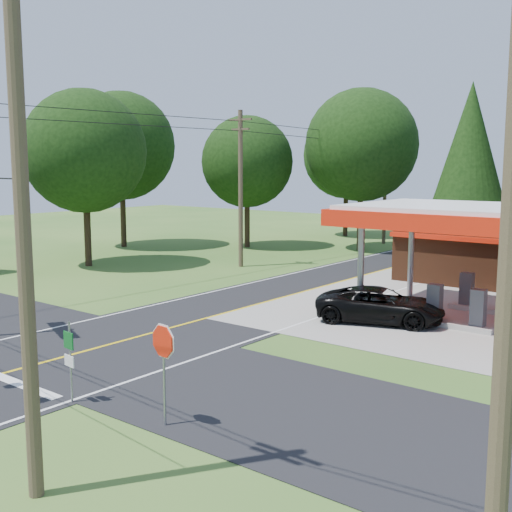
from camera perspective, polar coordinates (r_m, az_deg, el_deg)
The scene contains 13 objects.
ground at distance 23.88m, azimuth -14.50°, elevation -8.11°, with size 120.00×120.00×0.00m, color #335F21.
main_highway at distance 23.88m, azimuth -14.50°, elevation -8.09°, with size 8.00×120.00×0.02m, color black.
cross_road at distance 23.88m, azimuth -14.50°, elevation -8.07°, with size 70.00×7.00×0.02m, color black.
lane_center_yellow at distance 23.88m, azimuth -14.50°, elevation -8.05°, with size 0.15×110.00×0.00m, color yellow.
gas_canopy at distance 28.41m, azimuth 18.95°, elevation 3.03°, with size 10.60×7.40×4.88m.
utility_pole_near_right at distance 12.84m, azimuth -20.13°, elevation 4.92°, with size 1.80×0.30×11.50m.
utility_pole_far_left at distance 41.29m, azimuth -1.38°, elevation 6.21°, with size 1.80×0.30×10.00m.
utility_pole_right_b at distance 8.66m, azimuth 21.62°, elevation -1.51°, with size 1.80×0.30×10.00m.
utility_pole_north at distance 54.74m, azimuth 11.40°, elevation 6.04°, with size 0.30×0.30×9.50m.
treeline_backdrop at distance 41.62m, azimuth 13.59°, elevation 9.15°, with size 70.27×51.59×13.30m.
suv_car at distance 27.39m, azimuth 10.98°, elevation -4.34°, with size 5.26×5.26×1.46m, color black.
octagonal_stop_sign at distance 16.30m, azimuth -8.25°, elevation -8.21°, with size 0.92×0.17×2.67m.
route_sign_post at distance 18.56m, azimuth -16.24°, elevation -8.41°, with size 0.48×0.11×2.33m.
Camera 1 is at (18.44, -13.69, 6.56)m, focal length 45.00 mm.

